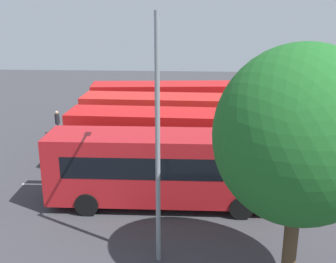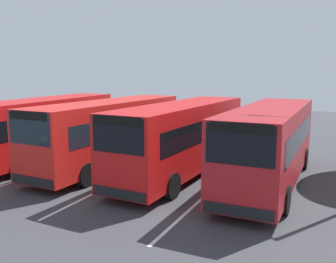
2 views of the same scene
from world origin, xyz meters
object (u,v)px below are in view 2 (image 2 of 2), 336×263
bus_center_right (182,136)px  bus_far_right (270,142)px  bus_center_left (110,131)px  bus_far_left (44,126)px

bus_center_right → bus_far_right: bearing=94.9°
bus_center_left → bus_far_left: bearing=-84.3°
bus_far_left → bus_center_left: size_ratio=1.01×
bus_far_left → bus_center_right: (-0.55, 7.91, 0.00)m
bus_center_right → bus_far_right: (-0.23, 3.93, 0.00)m
bus_far_right → bus_center_left: bearing=-87.3°
bus_center_right → bus_far_right: 3.94m
bus_far_left → bus_far_right: bearing=88.9°
bus_center_left → bus_center_right: size_ratio=1.00×
bus_far_left → bus_far_right: 11.87m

